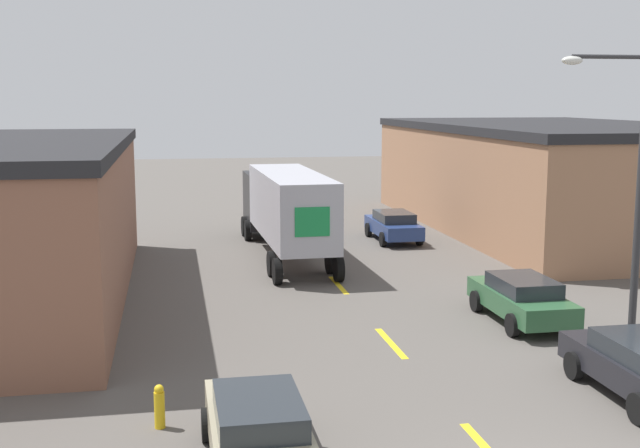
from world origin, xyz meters
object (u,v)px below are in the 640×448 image
(parked_car_left_near, at_px, (258,430))
(fire_hydrant, at_px, (159,406))
(parked_car_right_far, at_px, (393,225))
(semi_truck, at_px, (285,205))
(street_lamp, at_px, (631,181))
(parked_car_right_mid, at_px, (521,298))

(parked_car_left_near, relative_size, fire_hydrant, 4.80)
(parked_car_left_near, xyz_separation_m, parked_car_right_far, (8.93, 22.61, 0.00))
(semi_truck, xyz_separation_m, parked_car_left_near, (-3.33, -20.05, -1.45))
(semi_truck, relative_size, street_lamp, 1.60)
(street_lamp, bearing_deg, parked_car_right_mid, 114.61)
(parked_car_right_mid, bearing_deg, parked_car_right_far, 90.00)
(parked_car_left_near, height_order, parked_car_right_far, same)
(street_lamp, xyz_separation_m, fire_hydrant, (-12.18, -2.91, -4.15))
(parked_car_right_mid, xyz_separation_m, parked_car_right_far, (0.00, 14.30, 0.00))
(parked_car_left_near, height_order, fire_hydrant, parked_car_left_near)
(parked_car_right_mid, xyz_separation_m, fire_hydrant, (-10.74, -6.06, -0.30))
(street_lamp, bearing_deg, parked_car_right_far, 94.73)
(parked_car_right_far, bearing_deg, fire_hydrant, -117.81)
(parked_car_right_mid, relative_size, street_lamp, 0.56)
(parked_car_left_near, relative_size, street_lamp, 0.56)
(parked_car_right_mid, distance_m, fire_hydrant, 12.33)
(parked_car_right_far, relative_size, fire_hydrant, 4.80)
(parked_car_right_far, relative_size, street_lamp, 0.56)
(parked_car_right_mid, bearing_deg, parked_car_left_near, -137.04)
(semi_truck, bearing_deg, street_lamp, -65.82)
(street_lamp, distance_m, fire_hydrant, 13.19)
(semi_truck, xyz_separation_m, fire_hydrant, (-5.14, -17.80, -1.75))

